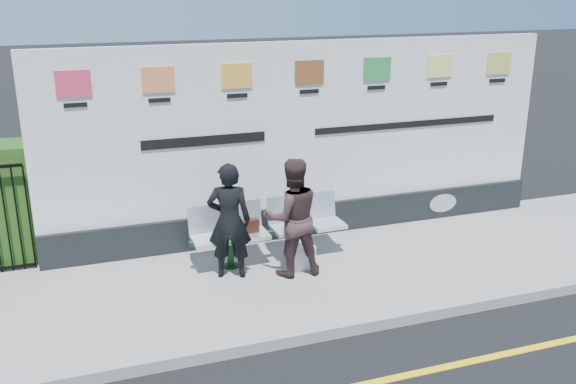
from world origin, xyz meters
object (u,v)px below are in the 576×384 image
Objects in this scene: woman_left at (229,221)px; woman_right at (292,217)px; bench at (270,245)px; billboard at (307,154)px.

woman_left is 0.98× the size of woman_right.
bench is 1.39× the size of woman_left.
woman_left is 0.84m from woman_right.
woman_right reaches higher than woman_left.
billboard reaches higher than woman_left.
woman_right is (-0.71, -1.34, -0.48)m from billboard.
woman_right reaches higher than bench.
billboard reaches higher than bench.
bench is at bearing -69.61° from woman_right.
woman_left is at bearing -11.25° from woman_right.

